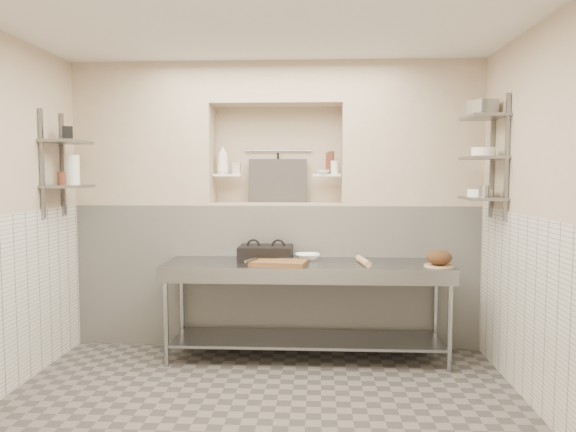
# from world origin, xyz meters

# --- Properties ---
(floor) EXTENTS (4.00, 3.90, 0.10)m
(floor) POSITION_xyz_m (0.00, 0.00, -0.05)
(floor) COLOR #5D5752
(floor) RESTS_ON ground
(ceiling) EXTENTS (4.00, 3.90, 0.10)m
(ceiling) POSITION_xyz_m (0.00, 0.00, 2.85)
(ceiling) COLOR silver
(ceiling) RESTS_ON ground
(wall_right) EXTENTS (0.10, 3.90, 2.80)m
(wall_right) POSITION_xyz_m (2.05, 0.00, 1.40)
(wall_right) COLOR #B8A88C
(wall_right) RESTS_ON ground
(wall_back) EXTENTS (4.00, 0.10, 2.80)m
(wall_back) POSITION_xyz_m (0.00, 2.00, 1.40)
(wall_back) COLOR #B8A88C
(wall_back) RESTS_ON ground
(wall_front) EXTENTS (4.00, 0.10, 2.80)m
(wall_front) POSITION_xyz_m (0.00, -2.00, 1.40)
(wall_front) COLOR #B8A88C
(wall_front) RESTS_ON ground
(backwall_lower) EXTENTS (4.00, 0.40, 1.40)m
(backwall_lower) POSITION_xyz_m (0.00, 1.75, 0.70)
(backwall_lower) COLOR silver
(backwall_lower) RESTS_ON floor
(alcove_sill) EXTENTS (1.30, 0.40, 0.02)m
(alcove_sill) POSITION_xyz_m (0.00, 1.75, 1.41)
(alcove_sill) COLOR #B8A88C
(alcove_sill) RESTS_ON backwall_lower
(backwall_pillar_left) EXTENTS (1.35, 0.40, 1.40)m
(backwall_pillar_left) POSITION_xyz_m (-1.33, 1.75, 2.10)
(backwall_pillar_left) COLOR #B8A88C
(backwall_pillar_left) RESTS_ON backwall_lower
(backwall_pillar_right) EXTENTS (1.35, 0.40, 1.40)m
(backwall_pillar_right) POSITION_xyz_m (1.33, 1.75, 2.10)
(backwall_pillar_right) COLOR #B8A88C
(backwall_pillar_right) RESTS_ON backwall_lower
(backwall_header) EXTENTS (1.30, 0.40, 0.40)m
(backwall_header) POSITION_xyz_m (0.00, 1.75, 2.60)
(backwall_header) COLOR #B8A88C
(backwall_header) RESTS_ON backwall_lower
(wainscot_right) EXTENTS (0.02, 3.90, 1.40)m
(wainscot_right) POSITION_xyz_m (1.99, 0.00, 0.70)
(wainscot_right) COLOR silver
(wainscot_right) RESTS_ON floor
(alcove_shelf_left) EXTENTS (0.28, 0.16, 0.02)m
(alcove_shelf_left) POSITION_xyz_m (-0.50, 1.75, 1.70)
(alcove_shelf_left) COLOR white
(alcove_shelf_left) RESTS_ON backwall_lower
(alcove_shelf_right) EXTENTS (0.28, 0.16, 0.02)m
(alcove_shelf_right) POSITION_xyz_m (0.50, 1.75, 1.70)
(alcove_shelf_right) COLOR white
(alcove_shelf_right) RESTS_ON backwall_lower
(utensil_rail) EXTENTS (0.70, 0.02, 0.02)m
(utensil_rail) POSITION_xyz_m (0.00, 1.92, 1.95)
(utensil_rail) COLOR gray
(utensil_rail) RESTS_ON wall_back
(hanging_steel) EXTENTS (0.02, 0.02, 0.30)m
(hanging_steel) POSITION_xyz_m (0.00, 1.90, 1.78)
(hanging_steel) COLOR black
(hanging_steel) RESTS_ON utensil_rail
(splash_panel) EXTENTS (0.60, 0.08, 0.45)m
(splash_panel) POSITION_xyz_m (0.00, 1.85, 1.64)
(splash_panel) COLOR #383330
(splash_panel) RESTS_ON alcove_sill
(shelf_rail_left_a) EXTENTS (0.03, 0.03, 0.95)m
(shelf_rail_left_a) POSITION_xyz_m (-1.98, 1.25, 1.80)
(shelf_rail_left_a) COLOR slate
(shelf_rail_left_a) RESTS_ON wall_left
(shelf_rail_left_b) EXTENTS (0.03, 0.03, 0.95)m
(shelf_rail_left_b) POSITION_xyz_m (-1.98, 0.85, 1.80)
(shelf_rail_left_b) COLOR slate
(shelf_rail_left_b) RESTS_ON wall_left
(wall_shelf_left_lower) EXTENTS (0.30, 0.50, 0.02)m
(wall_shelf_left_lower) POSITION_xyz_m (-1.84, 1.05, 1.60)
(wall_shelf_left_lower) COLOR slate
(wall_shelf_left_lower) RESTS_ON wall_left
(wall_shelf_left_upper) EXTENTS (0.30, 0.50, 0.03)m
(wall_shelf_left_upper) POSITION_xyz_m (-1.84, 1.05, 2.00)
(wall_shelf_left_upper) COLOR slate
(wall_shelf_left_upper) RESTS_ON wall_left
(shelf_rail_right_a) EXTENTS (0.03, 0.03, 1.05)m
(shelf_rail_right_a) POSITION_xyz_m (1.98, 1.25, 1.85)
(shelf_rail_right_a) COLOR slate
(shelf_rail_right_a) RESTS_ON wall_right
(shelf_rail_right_b) EXTENTS (0.03, 0.03, 1.05)m
(shelf_rail_right_b) POSITION_xyz_m (1.98, 0.85, 1.85)
(shelf_rail_right_b) COLOR slate
(shelf_rail_right_b) RESTS_ON wall_right
(wall_shelf_right_lower) EXTENTS (0.30, 0.50, 0.02)m
(wall_shelf_right_lower) POSITION_xyz_m (1.84, 1.05, 1.50)
(wall_shelf_right_lower) COLOR slate
(wall_shelf_right_lower) RESTS_ON wall_right
(wall_shelf_right_mid) EXTENTS (0.30, 0.50, 0.02)m
(wall_shelf_right_mid) POSITION_xyz_m (1.84, 1.05, 1.85)
(wall_shelf_right_mid) COLOR slate
(wall_shelf_right_mid) RESTS_ON wall_right
(wall_shelf_right_upper) EXTENTS (0.30, 0.50, 0.03)m
(wall_shelf_right_upper) POSITION_xyz_m (1.84, 1.05, 2.20)
(wall_shelf_right_upper) COLOR slate
(wall_shelf_right_upper) RESTS_ON wall_right
(prep_table) EXTENTS (2.60, 0.70, 0.90)m
(prep_table) POSITION_xyz_m (0.31, 1.18, 0.64)
(prep_table) COLOR gray
(prep_table) RESTS_ON floor
(panini_press) EXTENTS (0.50, 0.36, 0.14)m
(panini_press) POSITION_xyz_m (-0.07, 1.32, 0.97)
(panini_press) COLOR black
(panini_press) RESTS_ON prep_table
(cutting_board) EXTENTS (0.53, 0.41, 0.04)m
(cutting_board) POSITION_xyz_m (0.07, 1.04, 0.92)
(cutting_board) COLOR brown
(cutting_board) RESTS_ON prep_table
(knife_blade) EXTENTS (0.28, 0.03, 0.01)m
(knife_blade) POSITION_xyz_m (0.19, 1.12, 0.95)
(knife_blade) COLOR gray
(knife_blade) RESTS_ON cutting_board
(tongs) EXTENTS (0.11, 0.24, 0.02)m
(tongs) POSITION_xyz_m (-0.17, 0.97, 0.96)
(tongs) COLOR gray
(tongs) RESTS_ON cutting_board
(mixing_bowl) EXTENTS (0.27, 0.27, 0.06)m
(mixing_bowl) POSITION_xyz_m (0.32, 1.36, 0.93)
(mixing_bowl) COLOR white
(mixing_bowl) RESTS_ON prep_table
(rolling_pin) EXTENTS (0.12, 0.39, 0.06)m
(rolling_pin) POSITION_xyz_m (0.82, 1.12, 0.93)
(rolling_pin) COLOR tan
(rolling_pin) RESTS_ON prep_table
(bread_board) EXTENTS (0.26, 0.26, 0.01)m
(bread_board) POSITION_xyz_m (1.48, 1.02, 0.91)
(bread_board) COLOR tan
(bread_board) RESTS_ON prep_table
(bread_loaf) EXTENTS (0.22, 0.22, 0.13)m
(bread_loaf) POSITION_xyz_m (1.48, 1.02, 0.98)
(bread_loaf) COLOR #4C2D19
(bread_loaf) RESTS_ON bread_board
(bottle_soap) EXTENTS (0.12, 0.12, 0.30)m
(bottle_soap) POSITION_xyz_m (-0.55, 1.76, 1.86)
(bottle_soap) COLOR white
(bottle_soap) RESTS_ON alcove_shelf_left
(jar_alcove) EXTENTS (0.08, 0.08, 0.11)m
(jar_alcove) POSITION_xyz_m (-0.41, 1.78, 1.77)
(jar_alcove) COLOR #B8A88C
(jar_alcove) RESTS_ON alcove_shelf_left
(bowl_alcove) EXTENTS (0.14, 0.14, 0.04)m
(bowl_alcove) POSITION_xyz_m (0.47, 1.69, 1.73)
(bowl_alcove) COLOR white
(bowl_alcove) RESTS_ON alcove_shelf_right
(condiment_a) EXTENTS (0.06, 0.06, 0.23)m
(condiment_a) POSITION_xyz_m (0.55, 1.76, 1.83)
(condiment_a) COLOR #51271B
(condiment_a) RESTS_ON alcove_shelf_right
(condiment_b) EXTENTS (0.05, 0.05, 0.21)m
(condiment_b) POSITION_xyz_m (0.52, 1.77, 1.82)
(condiment_b) COLOR #51271B
(condiment_b) RESTS_ON alcove_shelf_right
(condiment_c) EXTENTS (0.08, 0.08, 0.13)m
(condiment_c) POSITION_xyz_m (0.58, 1.75, 1.78)
(condiment_c) COLOR white
(condiment_c) RESTS_ON alcove_shelf_right
(jug_left) EXTENTS (0.14, 0.14, 0.27)m
(jug_left) POSITION_xyz_m (-1.84, 1.14, 1.75)
(jug_left) COLOR white
(jug_left) RESTS_ON wall_shelf_left_lower
(jar_left) EXTENTS (0.08, 0.08, 0.12)m
(jar_left) POSITION_xyz_m (-1.84, 0.92, 1.67)
(jar_left) COLOR #51271B
(jar_left) RESTS_ON wall_shelf_left_lower
(box_left_upper) EXTENTS (0.12, 0.12, 0.13)m
(box_left_upper) POSITION_xyz_m (-1.84, 1.07, 2.08)
(box_left_upper) COLOR black
(box_left_upper) RESTS_ON wall_shelf_left_upper
(bowl_right) EXTENTS (0.22, 0.22, 0.06)m
(bowl_right) POSITION_xyz_m (1.84, 1.12, 1.54)
(bowl_right) COLOR white
(bowl_right) RESTS_ON wall_shelf_right_lower
(canister_right) EXTENTS (0.10, 0.10, 0.10)m
(canister_right) POSITION_xyz_m (1.84, 0.98, 1.56)
(canister_right) COLOR gray
(canister_right) RESTS_ON wall_shelf_right_lower
(bowl_right_mid) EXTENTS (0.21, 0.21, 0.08)m
(bowl_right_mid) POSITION_xyz_m (1.84, 1.04, 1.90)
(bowl_right_mid) COLOR white
(bowl_right_mid) RESTS_ON wall_shelf_right_mid
(basket_right) EXTENTS (0.24, 0.26, 0.14)m
(basket_right) POSITION_xyz_m (1.84, 1.11, 2.28)
(basket_right) COLOR gray
(basket_right) RESTS_ON wall_shelf_right_upper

